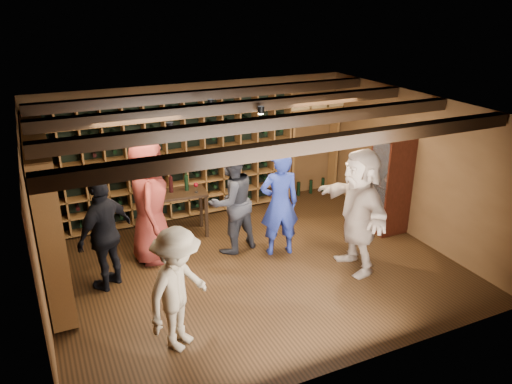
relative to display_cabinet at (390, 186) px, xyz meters
name	(u,v)px	position (x,y,z in m)	size (l,w,h in m)	color
ground	(254,267)	(-2.71, -0.20, -0.86)	(6.00, 6.00, 0.00)	#331D0E
room_shell	(252,114)	(-2.71, -0.15, 1.56)	(6.00, 6.00, 6.00)	brown
wine_rack_back	(175,160)	(-3.24, 2.13, 0.29)	(4.65, 0.30, 2.20)	brown
wine_rack_left	(46,211)	(-5.54, 0.62, 0.29)	(0.30, 2.65, 2.20)	brown
crate_shelf	(314,122)	(-0.31, 2.12, 0.71)	(1.20, 0.32, 2.07)	brown
display_cabinet	(390,186)	(0.00, 0.00, 0.00)	(0.55, 0.50, 1.75)	#38120B
man_blue_shirt	(280,204)	(-2.14, 0.07, 0.02)	(0.64, 0.42, 1.74)	navy
man_grey_suit	(232,201)	(-2.80, 0.48, 0.02)	(0.85, 0.66, 1.75)	black
guest_red_floral	(149,202)	(-4.07, 0.73, 0.13)	(0.96, 0.63, 1.97)	maroon
guest_woman_black	(105,234)	(-4.84, 0.21, -0.01)	(0.99, 0.41, 1.68)	black
guest_khaki	(178,290)	(-4.29, -1.52, -0.07)	(1.01, 0.58, 1.57)	gray
guest_beige	(359,211)	(-1.29, -0.86, 0.11)	(1.79, 0.57, 1.93)	tan
tasting_table	(174,197)	(-3.50, 1.38, -0.13)	(1.13, 0.66, 1.09)	black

